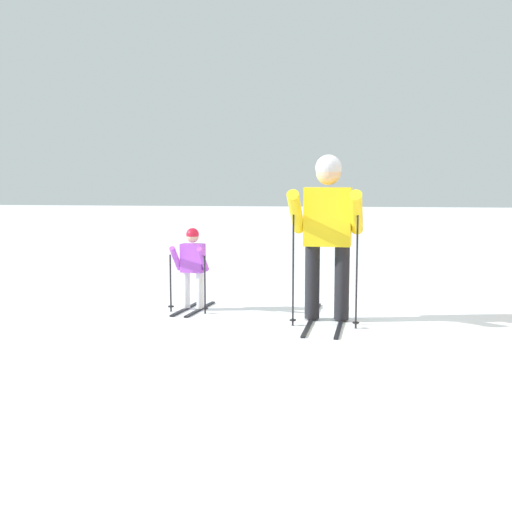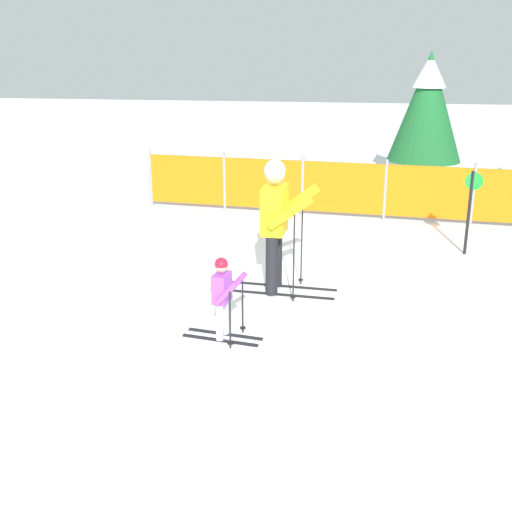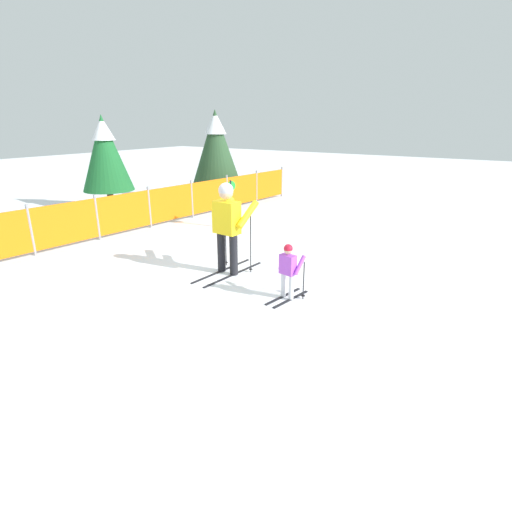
# 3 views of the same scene
# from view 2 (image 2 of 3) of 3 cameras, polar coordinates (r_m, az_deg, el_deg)

# --- Properties ---
(ground_plane) EXTENTS (60.00, 60.00, 0.00)m
(ground_plane) POSITION_cam_2_polar(r_m,az_deg,el_deg) (9.07, 2.29, -2.66)
(ground_plane) COLOR white
(skier_adult) EXTENTS (1.74, 0.80, 1.82)m
(skier_adult) POSITION_cam_2_polar(r_m,az_deg,el_deg) (8.56, 1.84, 3.73)
(skier_adult) COLOR black
(skier_adult) RESTS_ON ground_plane
(skier_child) EXTENTS (0.94, 0.50, 0.98)m
(skier_child) POSITION_cam_2_polar(r_m,az_deg,el_deg) (7.29, -2.95, -3.29)
(skier_child) COLOR black
(skier_child) RESTS_ON ground_plane
(safety_fence) EXTENTS (11.26, 1.11, 1.18)m
(safety_fence) POSITION_cam_2_polar(r_m,az_deg,el_deg) (12.56, 15.08, 5.49)
(safety_fence) COLOR gray
(safety_fence) RESTS_ON ground_plane
(conifer_near) EXTENTS (1.68, 1.68, 3.12)m
(conifer_near) POSITION_cam_2_polar(r_m,az_deg,el_deg) (15.46, 15.00, 12.86)
(conifer_near) COLOR #4C3823
(conifer_near) RESTS_ON ground_plane
(trail_marker) EXTENTS (0.27, 0.10, 1.36)m
(trail_marker) POSITION_cam_2_polar(r_m,az_deg,el_deg) (10.75, 18.52, 4.47)
(trail_marker) COLOR black
(trail_marker) RESTS_ON ground_plane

